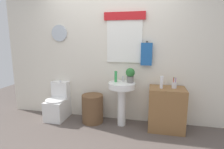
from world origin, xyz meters
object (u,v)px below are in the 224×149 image
Objects in this scene: toilet at (58,104)px; laundry_hamper at (93,109)px; lotion_bottle at (162,82)px; pedestal_sink at (122,94)px; wooden_cabinet at (166,109)px; toothbrush_cup at (174,85)px; soap_bottle at (116,77)px; potted_plant at (130,75)px.

toilet reaches higher than laundry_hamper.
laundry_hamper is 1.36m from lotion_bottle.
wooden_cabinet is at bearing -0.00° from pedestal_sink.
pedestal_sink is at bearing -178.71° from toothbrush_cup.
soap_bottle is 1.06× the size of toothbrush_cup.
lotion_bottle is (-0.11, -0.04, 0.48)m from wooden_cabinet.
laundry_hamper is at bearing -179.21° from toothbrush_cup.
pedestal_sink is at bearing -22.62° from soap_bottle.
soap_bottle is 1.01m from toothbrush_cup.
potted_plant is at bearing 169.45° from lotion_bottle.
wooden_cabinet is at bearing -0.95° from toilet.
pedestal_sink is at bearing 176.62° from lotion_bottle.
laundry_hamper is 0.77m from soap_bottle.
laundry_hamper is at bearing -180.00° from pedestal_sink.
soap_bottle is at bearing 0.77° from toilet.
wooden_cabinet is 4.02× the size of toothbrush_cup.
toilet is 2.07m from wooden_cabinet.
wooden_cabinet is 0.49m from lotion_bottle.
toilet is at bearing -179.23° from soap_bottle.
soap_bottle is 0.26m from potted_plant.
laundry_hamper is 2.71× the size of soap_bottle.
toilet is 2.85× the size of potted_plant.
wooden_cabinet is 1.04m from soap_bottle.
soap_bottle reaches higher than laundry_hamper.
toothbrush_cup is (1.01, -0.03, -0.10)m from soap_bottle.
soap_bottle reaches higher than pedestal_sink.
laundry_hamper is 2.56× the size of lotion_bottle.
potted_plant reaches higher than pedestal_sink.
potted_plant is (0.70, 0.06, 0.67)m from laundry_hamper.
potted_plant reaches higher than toilet.
soap_bottle is 0.76× the size of potted_plant.
laundry_hamper is at bearing 180.00° from wooden_cabinet.
lotion_bottle is at bearing -159.17° from wooden_cabinet.
potted_plant is at bearing 176.93° from toothbrush_cup.
pedestal_sink is 0.81m from wooden_cabinet.
soap_bottle is at bearing 178.29° from toothbrush_cup.
wooden_cabinet reaches higher than laundry_hamper.
pedestal_sink is 0.34m from soap_bottle.
pedestal_sink is 3.83× the size of lotion_bottle.
soap_bottle is 0.94× the size of lotion_bottle.
soap_bottle is (-0.12, 0.05, 0.31)m from pedestal_sink.
wooden_cabinet is at bearing -3.17° from soap_bottle.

